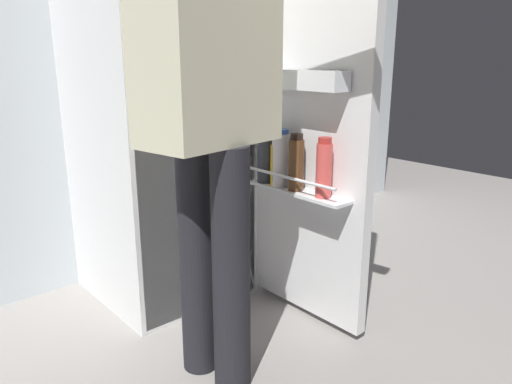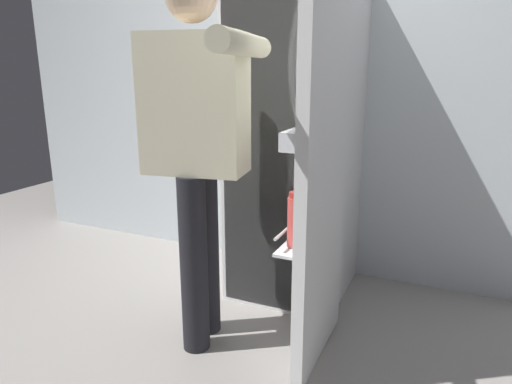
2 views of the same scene
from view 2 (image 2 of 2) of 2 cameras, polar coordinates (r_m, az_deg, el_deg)
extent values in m
plane|color=gray|center=(2.25, -0.36, -17.61)|extent=(6.77, 6.77, 0.00)
cube|color=silver|center=(2.76, 7.87, 15.16)|extent=(4.40, 0.10, 2.45)
cube|color=white|center=(2.45, 5.12, 6.31)|extent=(0.59, 0.63, 1.69)
cube|color=white|center=(2.16, 2.41, 5.20)|extent=(0.55, 0.01, 1.65)
cube|color=white|center=(2.19, 2.89, 7.65)|extent=(0.51, 0.09, 0.01)
cube|color=white|center=(1.79, 8.55, 2.73)|extent=(0.05, 0.57, 1.61)
cube|color=white|center=(1.90, 6.09, -5.68)|extent=(0.10, 0.47, 0.01)
cylinder|color=silver|center=(1.89, 4.93, -3.78)|extent=(0.01, 0.45, 0.01)
cube|color=white|center=(1.79, 6.47, 7.00)|extent=(0.09, 0.40, 0.07)
cylinder|color=white|center=(1.94, 6.82, -1.76)|extent=(0.07, 0.07, 0.21)
cylinder|color=#335BB2|center=(1.91, 6.93, 1.48)|extent=(0.06, 0.06, 0.02)
cylinder|color=#333842|center=(2.02, 7.62, -1.08)|extent=(0.07, 0.07, 0.21)
cylinder|color=silver|center=(1.99, 7.73, 2.09)|extent=(0.05, 0.05, 0.02)
cylinder|color=#DB4C47|center=(1.75, 4.91, -3.85)|extent=(0.06, 0.06, 0.20)
cylinder|color=#B22D28|center=(1.71, 4.99, -0.37)|extent=(0.05, 0.05, 0.02)
cylinder|color=gold|center=(1.96, 6.87, -2.34)|extent=(0.07, 0.07, 0.16)
cylinder|color=#BC8419|center=(1.93, 6.96, 0.20)|extent=(0.05, 0.05, 0.02)
cylinder|color=brown|center=(1.87, 6.08, -2.64)|extent=(0.06, 0.06, 0.20)
cylinder|color=black|center=(1.84, 6.17, 0.60)|extent=(0.05, 0.05, 0.02)
cylinder|color=black|center=(2.13, -6.31, -7.59)|extent=(0.12, 0.12, 0.80)
cylinder|color=black|center=(2.00, -7.84, -9.17)|extent=(0.12, 0.12, 0.80)
cube|color=beige|center=(1.90, -7.72, 10.85)|extent=(0.45, 0.29, 0.56)
cylinder|color=beige|center=(2.10, -5.53, 10.65)|extent=(0.08, 0.08, 0.53)
cylinder|color=beige|center=(1.61, -1.69, 18.15)|extent=(0.17, 0.54, 0.08)
camera|label=1|loc=(1.90, -52.34, 4.22)|focal=34.13mm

